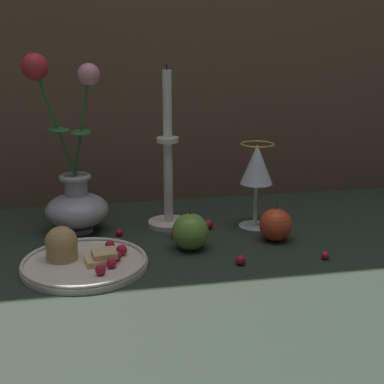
{
  "coord_description": "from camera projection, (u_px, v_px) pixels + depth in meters",
  "views": [
    {
      "loc": [
        -0.18,
        -0.96,
        0.38
      ],
      "look_at": [
        0.01,
        -0.01,
        0.1
      ],
      "focal_mm": 50.0,
      "sensor_mm": 36.0,
      "label": 1
    }
  ],
  "objects": [
    {
      "name": "apple_beside_vase",
      "position": [
        276.0,
        225.0,
        1.04
      ],
      "size": [
        0.06,
        0.06,
        0.08
      ],
      "color": "#D14223",
      "rests_on": "ground_plane"
    },
    {
      "name": "berry_under_candlestick",
      "position": [
        325.0,
        256.0,
        0.95
      ],
      "size": [
        0.01,
        0.01,
        0.01
      ],
      "primitive_type": "sphere",
      "color": "#AD192D",
      "rests_on": "ground_plane"
    },
    {
      "name": "berry_far_right",
      "position": [
        208.0,
        224.0,
        1.1
      ],
      "size": [
        0.02,
        0.02,
        0.02
      ],
      "primitive_type": "sphere",
      "color": "#AD192D",
      "rests_on": "ground_plane"
    },
    {
      "name": "candlestick",
      "position": [
        168.0,
        177.0,
        1.1
      ],
      "size": [
        0.09,
        0.09,
        0.33
      ],
      "color": "silver",
      "rests_on": "ground_plane"
    },
    {
      "name": "ground_plane",
      "position": [
        186.0,
        241.0,
        1.04
      ],
      "size": [
        2.4,
        2.4,
        0.0
      ],
      "primitive_type": "plane",
      "color": "#232D23",
      "rests_on": "ground"
    },
    {
      "name": "berry_near_plate",
      "position": [
        175.0,
        235.0,
        1.05
      ],
      "size": [
        0.02,
        0.02,
        0.02
      ],
      "primitive_type": "sphere",
      "color": "#AD192D",
      "rests_on": "ground_plane"
    },
    {
      "name": "apple_near_glass",
      "position": [
        189.0,
        232.0,
        0.99
      ],
      "size": [
        0.07,
        0.07,
        0.08
      ],
      "color": "#669938",
      "rests_on": "ground_plane"
    },
    {
      "name": "plate_with_pastries",
      "position": [
        80.0,
        258.0,
        0.92
      ],
      "size": [
        0.22,
        0.22,
        0.07
      ],
      "color": "silver",
      "rests_on": "ground_plane"
    },
    {
      "name": "wine_glass",
      "position": [
        257.0,
        168.0,
        1.09
      ],
      "size": [
        0.07,
        0.07,
        0.18
      ],
      "color": "silver",
      "rests_on": "ground_plane"
    },
    {
      "name": "vase",
      "position": [
        74.0,
        189.0,
        1.07
      ],
      "size": [
        0.15,
        0.13,
        0.35
      ],
      "color": "#A3A3A8",
      "rests_on": "ground_plane"
    },
    {
      "name": "berry_front_center",
      "position": [
        241.0,
        260.0,
        0.93
      ],
      "size": [
        0.02,
        0.02,
        0.02
      ],
      "primitive_type": "sphere",
      "color": "#AD192D",
      "rests_on": "ground_plane"
    },
    {
      "name": "berry_by_glass_stem",
      "position": [
        119.0,
        233.0,
        1.06
      ],
      "size": [
        0.01,
        0.01,
        0.01
      ],
      "primitive_type": "sphere",
      "color": "#AD192D",
      "rests_on": "ground_plane"
    }
  ]
}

